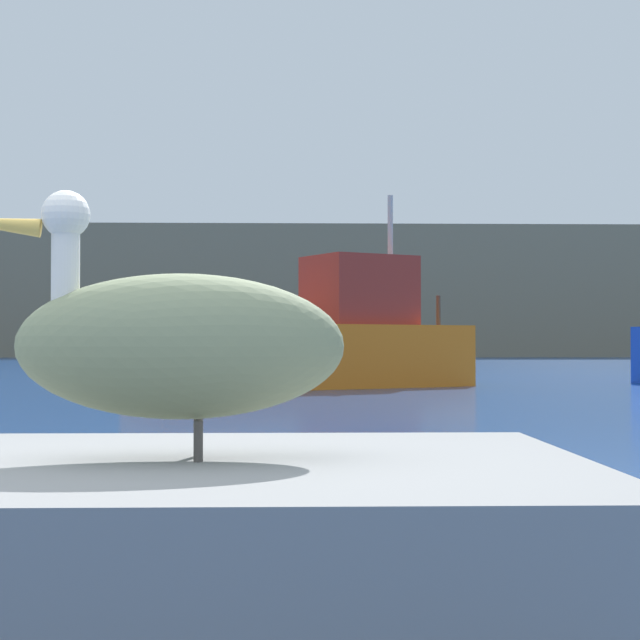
% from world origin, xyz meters
% --- Properties ---
extents(hillside_backdrop, '(140.00, 14.33, 8.92)m').
position_xyz_m(hillside_backdrop, '(0.00, 74.56, 4.46)').
color(hillside_backdrop, '#7F755B').
rests_on(hillside_backdrop, ground).
extents(pier_dock, '(2.62, 2.00, 0.58)m').
position_xyz_m(pier_dock, '(0.62, 0.25, 0.29)').
color(pier_dock, gray).
rests_on(pier_dock, ground).
extents(pelican, '(1.33, 0.53, 0.86)m').
position_xyz_m(pelican, '(0.60, 0.24, 0.95)').
color(pelican, gray).
rests_on(pelican, pier_dock).
extents(fishing_boat_orange, '(7.57, 5.54, 4.26)m').
position_xyz_m(fishing_boat_orange, '(1.51, 19.56, 0.95)').
color(fishing_boat_orange, orange).
rests_on(fishing_boat_orange, ground).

